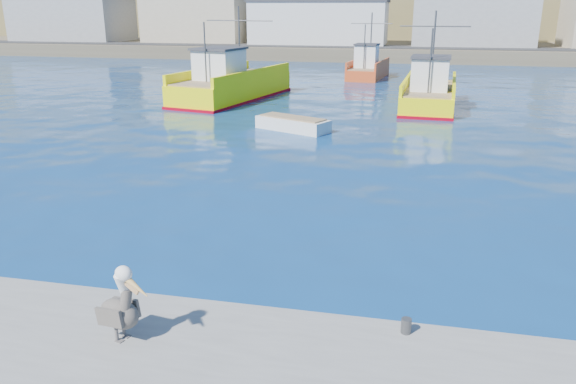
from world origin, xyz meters
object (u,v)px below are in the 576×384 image
Objects in this scene: boat_orange at (368,67)px; skiff_mid at (293,125)px; pelican at (120,308)px; trawler_yellow_b at (429,93)px; trawler_yellow_a at (231,85)px.

boat_orange is 1.78× the size of skiff_mid.
pelican is at bearing -86.71° from skiff_mid.
pelican is (-0.83, -46.44, 0.17)m from boat_orange.
pelican is (1.23, -21.45, 0.87)m from skiff_mid.
trawler_yellow_b is at bearing 50.88° from skiff_mid.
pelican is (7.90, -31.18, 0.09)m from trawler_yellow_a.
boat_orange is 5.04× the size of pelican.
trawler_yellow_a is at bearing 104.21° from pelican.
skiff_mid is 21.50m from pelican.
pelican is at bearing -91.03° from boat_orange.
skiff_mid is at bearing 93.29° from pelican.
boat_orange is (8.73, 15.26, -0.08)m from trawler_yellow_a.
boat_orange is at bearing 88.97° from pelican.
boat_orange is (-5.36, 15.85, 0.04)m from trawler_yellow_b.
boat_orange reaches higher than pelican.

